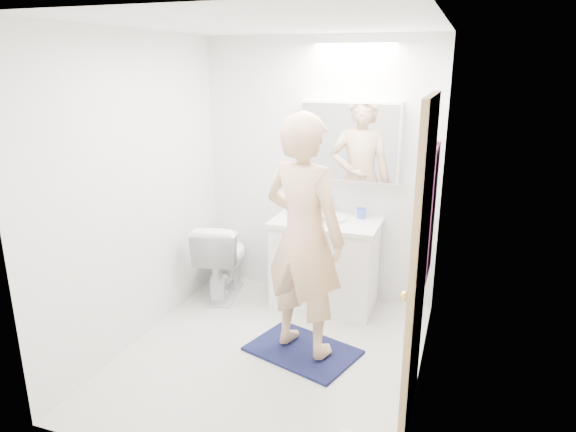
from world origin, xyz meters
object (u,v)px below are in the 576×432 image
at_px(toilet, 223,258).
at_px(soap_bottle_b, 311,204).
at_px(vanity_cabinet, 325,265).
at_px(toothbrush_cup, 361,213).
at_px(medicine_cabinet, 350,141).
at_px(person, 304,236).
at_px(soap_bottle_a, 296,200).

height_order(toilet, soap_bottle_b, soap_bottle_b).
bearing_deg(vanity_cabinet, soap_bottle_b, 137.70).
distance_m(vanity_cabinet, toothbrush_cup, 0.57).
xyz_separation_m(medicine_cabinet, toilet, (-1.12, -0.33, -1.13)).
height_order(toilet, toothbrush_cup, toothbrush_cup).
xyz_separation_m(vanity_cabinet, medicine_cabinet, (0.14, 0.21, 1.11)).
height_order(medicine_cabinet, toilet, medicine_cabinet).
height_order(vanity_cabinet, person, person).
bearing_deg(person, vanity_cabinet, -68.15).
height_order(medicine_cabinet, toothbrush_cup, medicine_cabinet).
bearing_deg(medicine_cabinet, toilet, -163.82).
relative_size(soap_bottle_b, toothbrush_cup, 1.69).
distance_m(toilet, person, 1.40).
xyz_separation_m(person, soap_bottle_b, (-0.26, 1.03, -0.05)).
xyz_separation_m(vanity_cabinet, soap_bottle_a, (-0.34, 0.15, 0.55)).
distance_m(person, soap_bottle_b, 1.07).
xyz_separation_m(medicine_cabinet, toothbrush_cup, (0.14, -0.05, -0.63)).
height_order(medicine_cabinet, soap_bottle_b, medicine_cabinet).
bearing_deg(toothbrush_cup, soap_bottle_b, 177.60).
xyz_separation_m(medicine_cabinet, soap_bottle_a, (-0.48, -0.06, -0.56)).
xyz_separation_m(person, soap_bottle_a, (-0.40, 1.00, -0.02)).
bearing_deg(toilet, vanity_cabinet, 175.87).
xyz_separation_m(vanity_cabinet, toilet, (-0.98, -0.11, -0.02)).
relative_size(medicine_cabinet, soap_bottle_a, 3.81).
distance_m(vanity_cabinet, medicine_cabinet, 1.14).
distance_m(soap_bottle_a, soap_bottle_b, 0.15).
height_order(vanity_cabinet, toilet, vanity_cabinet).
bearing_deg(person, toothbrush_cup, -84.45).
bearing_deg(toilet, person, 133.83).
xyz_separation_m(soap_bottle_b, toothbrush_cup, (0.48, -0.02, -0.04)).
distance_m(medicine_cabinet, toothbrush_cup, 0.65).
xyz_separation_m(soap_bottle_a, soap_bottle_b, (0.14, 0.03, -0.03)).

